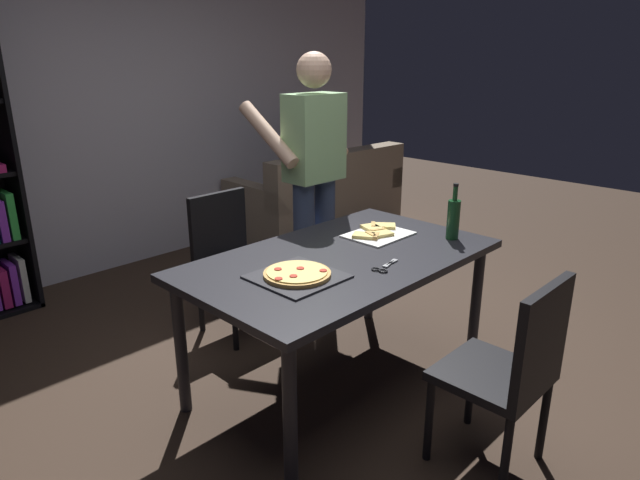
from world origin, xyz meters
name	(u,v)px	position (x,y,z in m)	size (l,w,h in m)	color
ground_plane	(339,382)	(0.00, 0.00, 0.00)	(12.00, 12.00, 0.00)	#38281E
back_wall	(97,98)	(0.00, 2.60, 1.40)	(6.40, 0.10, 2.80)	#BCB7C6
dining_table	(341,269)	(0.00, 0.00, 0.68)	(1.63, 0.95, 0.75)	#232328
chair_near_camera	(513,366)	(0.00, -0.96, 0.51)	(0.42, 0.42, 0.90)	black
chair_far_side	(229,254)	(0.00, 0.96, 0.51)	(0.42, 0.42, 0.90)	black
couch	(321,203)	(1.90, 1.99, 0.30)	(1.73, 0.90, 0.85)	gray
person_serving_pizza	(313,172)	(0.54, 0.74, 1.00)	(0.55, 0.54, 1.75)	#38476B
pepperoni_pizza_on_tray	(297,275)	(-0.36, -0.05, 0.77)	(0.38, 0.38, 0.04)	#2D2D33
pizza_slices_on_towel	(377,233)	(0.40, 0.08, 0.76)	(0.38, 0.29, 0.03)	white
wine_bottle	(453,218)	(0.64, -0.26, 0.87)	(0.07, 0.07, 0.32)	#194723
kitchen_scissors	(383,267)	(0.01, -0.27, 0.76)	(0.20, 0.09, 0.01)	silver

